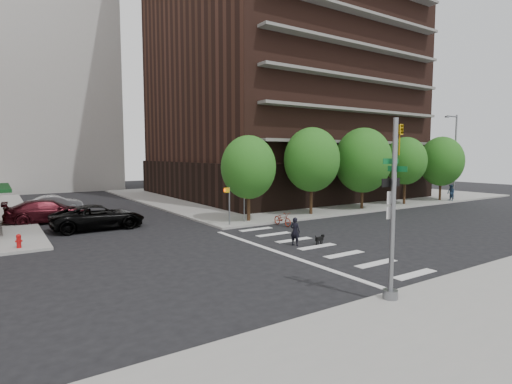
{
  "coord_description": "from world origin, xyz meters",
  "views": [
    {
      "loc": [
        -11.4,
        -15.86,
        4.97
      ],
      "look_at": [
        3.0,
        6.0,
        2.5
      ],
      "focal_mm": 28.0,
      "sensor_mm": 36.0,
      "label": 1
    }
  ],
  "objects_px": {
    "parked_car_black": "(98,217)",
    "scooter": "(283,219)",
    "parked_car_silver": "(56,203)",
    "pedestrian_far": "(451,193)",
    "fire_hydrant": "(19,240)",
    "traffic_signal": "(393,223)",
    "parked_car_maroon": "(49,211)",
    "dog_walker": "(295,231)"
  },
  "relations": [
    {
      "from": "parked_car_black",
      "to": "scooter",
      "type": "xyz_separation_m",
      "value": [
        11.05,
        -5.7,
        -0.34
      ]
    },
    {
      "from": "parked_car_silver",
      "to": "pedestrian_far",
      "type": "bearing_deg",
      "value": -112.75
    },
    {
      "from": "parked_car_black",
      "to": "pedestrian_far",
      "type": "xyz_separation_m",
      "value": [
        34.08,
        -4.35,
        0.18
      ]
    },
    {
      "from": "pedestrian_far",
      "to": "fire_hydrant",
      "type": "bearing_deg",
      "value": -68.99
    },
    {
      "from": "fire_hydrant",
      "to": "parked_car_black",
      "type": "height_order",
      "value": "parked_car_black"
    },
    {
      "from": "parked_car_silver",
      "to": "scooter",
      "type": "distance_m",
      "value": 20.58
    },
    {
      "from": "traffic_signal",
      "to": "parked_car_maroon",
      "type": "relative_size",
      "value": 1.03
    },
    {
      "from": "traffic_signal",
      "to": "scooter",
      "type": "height_order",
      "value": "traffic_signal"
    },
    {
      "from": "pedestrian_far",
      "to": "traffic_signal",
      "type": "bearing_deg",
      "value": -41.06
    },
    {
      "from": "fire_hydrant",
      "to": "dog_walker",
      "type": "relative_size",
      "value": 0.47
    },
    {
      "from": "traffic_signal",
      "to": "parked_car_black",
      "type": "height_order",
      "value": "traffic_signal"
    },
    {
      "from": "parked_car_maroon",
      "to": "scooter",
      "type": "relative_size",
      "value": 3.2
    },
    {
      "from": "parked_car_black",
      "to": "parked_car_maroon",
      "type": "relative_size",
      "value": 1.02
    },
    {
      "from": "parked_car_maroon",
      "to": "dog_walker",
      "type": "height_order",
      "value": "parked_car_maroon"
    },
    {
      "from": "scooter",
      "to": "traffic_signal",
      "type": "bearing_deg",
      "value": -114.09
    },
    {
      "from": "fire_hydrant",
      "to": "pedestrian_far",
      "type": "relative_size",
      "value": 0.43
    },
    {
      "from": "scooter",
      "to": "dog_walker",
      "type": "height_order",
      "value": "dog_walker"
    },
    {
      "from": "traffic_signal",
      "to": "dog_walker",
      "type": "distance_m",
      "value": 9.02
    },
    {
      "from": "parked_car_maroon",
      "to": "pedestrian_far",
      "type": "distance_m",
      "value": 37.64
    },
    {
      "from": "fire_hydrant",
      "to": "parked_car_black",
      "type": "xyz_separation_m",
      "value": [
        4.77,
        4.05,
        0.27
      ]
    },
    {
      "from": "parked_car_black",
      "to": "parked_car_silver",
      "type": "bearing_deg",
      "value": 6.16
    },
    {
      "from": "parked_car_silver",
      "to": "pedestrian_far",
      "type": "xyz_separation_m",
      "value": [
        35.35,
        -15.12,
        0.29
      ]
    },
    {
      "from": "traffic_signal",
      "to": "parked_car_silver",
      "type": "height_order",
      "value": "traffic_signal"
    },
    {
      "from": "parked_car_black",
      "to": "parked_car_silver",
      "type": "distance_m",
      "value": 10.85
    },
    {
      "from": "fire_hydrant",
      "to": "parked_car_silver",
      "type": "height_order",
      "value": "parked_car_silver"
    },
    {
      "from": "traffic_signal",
      "to": "scooter",
      "type": "relative_size",
      "value": 3.3
    },
    {
      "from": "dog_walker",
      "to": "traffic_signal",
      "type": "bearing_deg",
      "value": 138.96
    },
    {
      "from": "fire_hydrant",
      "to": "parked_car_maroon",
      "type": "xyz_separation_m",
      "value": [
        2.3,
        8.68,
        0.29
      ]
    },
    {
      "from": "dog_walker",
      "to": "pedestrian_far",
      "type": "distance_m",
      "value": 26.97
    },
    {
      "from": "fire_hydrant",
      "to": "pedestrian_far",
      "type": "xyz_separation_m",
      "value": [
        38.85,
        -0.3,
        0.44
      ]
    },
    {
      "from": "parked_car_black",
      "to": "parked_car_silver",
      "type": "relative_size",
      "value": 1.37
    },
    {
      "from": "fire_hydrant",
      "to": "parked_car_silver",
      "type": "bearing_deg",
      "value": 76.72
    },
    {
      "from": "parked_car_silver",
      "to": "scooter",
      "type": "bearing_deg",
      "value": -142.81
    },
    {
      "from": "parked_car_black",
      "to": "fire_hydrant",
      "type": "bearing_deg",
      "value": 129.74
    },
    {
      "from": "parked_car_maroon",
      "to": "pedestrian_far",
      "type": "relative_size",
      "value": 3.43
    },
    {
      "from": "traffic_signal",
      "to": "fire_hydrant",
      "type": "bearing_deg",
      "value": 123.26
    },
    {
      "from": "parked_car_silver",
      "to": "dog_walker",
      "type": "relative_size",
      "value": 2.77
    },
    {
      "from": "parked_car_silver",
      "to": "dog_walker",
      "type": "bearing_deg",
      "value": -156.63
    },
    {
      "from": "parked_car_black",
      "to": "traffic_signal",
      "type": "bearing_deg",
      "value": -165.35
    },
    {
      "from": "traffic_signal",
      "to": "dog_walker",
      "type": "height_order",
      "value": "traffic_signal"
    },
    {
      "from": "parked_car_silver",
      "to": "pedestrian_far",
      "type": "height_order",
      "value": "pedestrian_far"
    },
    {
      "from": "parked_car_maroon",
      "to": "parked_car_silver",
      "type": "bearing_deg",
      "value": -8.39
    }
  ]
}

